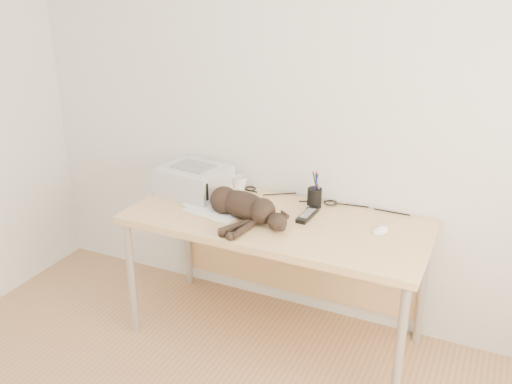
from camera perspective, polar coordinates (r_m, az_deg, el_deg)
The scene contains 11 objects.
wall_back at distance 3.15m, azimuth 4.78°, elevation 9.15°, with size 3.50×3.50×0.00m, color silver.
desk at distance 3.15m, azimuth 2.62°, elevation -4.27°, with size 1.60×0.70×0.74m.
printer at distance 3.32m, azimuth -6.20°, elevation 1.20°, with size 0.40×0.35×0.17m.
papers at distance 3.13m, azimuth -4.10°, elevation -1.68°, with size 0.39×0.33×0.01m.
cat at distance 3.00m, azimuth -1.52°, elevation -1.42°, with size 0.65×0.42×0.15m.
mug at distance 3.35m, azimuth -1.70°, elevation 0.81°, with size 0.10×0.10×0.09m, color white.
pen_cup at distance 3.15m, azimuth 5.86°, elevation -0.54°, with size 0.08×0.08×0.20m.
remote_grey at distance 3.18m, azimuth 5.98°, elevation -1.21°, with size 0.04×0.16×0.02m, color gray.
remote_black at distance 3.04m, azimuth 5.17°, elevation -2.32°, with size 0.05×0.20×0.02m, color black.
mouse at distance 2.94m, azimuth 12.35°, elevation -3.54°, with size 0.07×0.11×0.04m, color white.
cable_tangle at distance 3.28m, azimuth 4.17°, elevation -0.50°, with size 1.36×0.08×0.01m, color black, non-canonical shape.
Camera 1 is at (1.06, -1.13, 2.01)m, focal length 40.00 mm.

